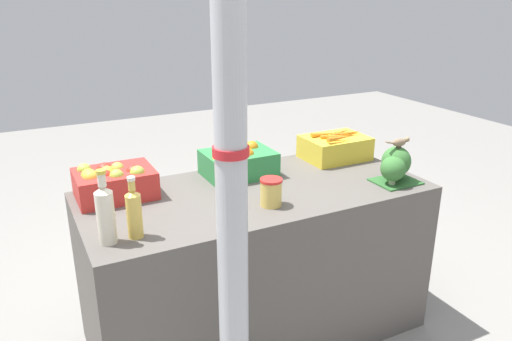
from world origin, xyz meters
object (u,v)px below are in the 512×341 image
(support_pole, at_px, (231,185))
(sparrow_bird, at_px, (400,142))
(carrot_crate, at_px, (335,147))
(pickle_jar, at_px, (271,192))
(orange_crate, at_px, (238,162))
(apple_crate, at_px, (114,181))
(juice_bottle_cloudy, at_px, (105,213))
(broccoli_pile, at_px, (395,165))
(juice_bottle_golden, at_px, (134,212))

(support_pole, height_order, sparrow_bird, support_pole)
(carrot_crate, relative_size, pickle_jar, 2.78)
(orange_crate, bearing_deg, apple_crate, 179.62)
(carrot_crate, bearing_deg, orange_crate, -179.66)
(orange_crate, bearing_deg, sparrow_bird, -33.66)
(apple_crate, bearing_deg, juice_bottle_cloudy, -105.01)
(apple_crate, height_order, sparrow_bird, sparrow_bird)
(orange_crate, distance_m, pickle_jar, 0.41)
(support_pole, bearing_deg, apple_crate, 102.85)
(orange_crate, height_order, juice_bottle_cloudy, juice_bottle_cloudy)
(orange_crate, height_order, broccoli_pile, broccoli_pile)
(orange_crate, relative_size, sparrow_bird, 2.62)
(carrot_crate, xyz_separation_m, pickle_jar, (-0.64, -0.42, -0.01))
(support_pole, xyz_separation_m, pickle_jar, (0.40, 0.48, -0.27))
(juice_bottle_cloudy, height_order, juice_bottle_golden, juice_bottle_cloudy)
(broccoli_pile, bearing_deg, juice_bottle_cloudy, -179.98)
(apple_crate, relative_size, orange_crate, 1.00)
(support_pole, bearing_deg, sparrow_bird, 21.71)
(pickle_jar, bearing_deg, orange_crate, 86.05)
(apple_crate, distance_m, juice_bottle_golden, 0.45)
(juice_bottle_golden, bearing_deg, support_pole, -64.23)
(apple_crate, relative_size, sparrow_bird, 2.62)
(apple_crate, bearing_deg, orange_crate, -0.38)
(apple_crate, distance_m, broccoli_pile, 1.37)
(orange_crate, distance_m, sparrow_bird, 0.82)
(support_pole, relative_size, juice_bottle_golden, 9.12)
(apple_crate, relative_size, juice_bottle_golden, 1.40)
(pickle_jar, bearing_deg, juice_bottle_golden, -177.37)
(apple_crate, distance_m, orange_crate, 0.64)
(carrot_crate, height_order, pickle_jar, carrot_crate)
(pickle_jar, bearing_deg, sparrow_bird, -2.91)
(sparrow_bird, bearing_deg, pickle_jar, -172.38)
(carrot_crate, bearing_deg, sparrow_bird, -82.83)
(orange_crate, distance_m, broccoli_pile, 0.80)
(broccoli_pile, bearing_deg, sparrow_bird, -45.82)
(support_pole, relative_size, sparrow_bird, 17.01)
(carrot_crate, xyz_separation_m, juice_bottle_cloudy, (-1.37, -0.44, 0.05))
(support_pole, bearing_deg, juice_bottle_cloudy, 125.81)
(support_pole, bearing_deg, orange_crate, 64.02)
(orange_crate, distance_m, carrot_crate, 0.62)
(juice_bottle_cloudy, xyz_separation_m, sparrow_bird, (1.43, -0.01, 0.09))
(support_pole, relative_size, carrot_crate, 6.50)
(support_pole, distance_m, apple_crate, 0.95)
(broccoli_pile, bearing_deg, support_pole, -157.82)
(orange_crate, xyz_separation_m, sparrow_bird, (0.67, -0.45, 0.14))
(juice_bottle_golden, relative_size, pickle_jar, 1.98)
(support_pole, height_order, apple_crate, support_pole)
(pickle_jar, relative_size, sparrow_bird, 0.94)
(support_pole, distance_m, broccoli_pile, 1.21)
(support_pole, bearing_deg, juice_bottle_golden, 115.77)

